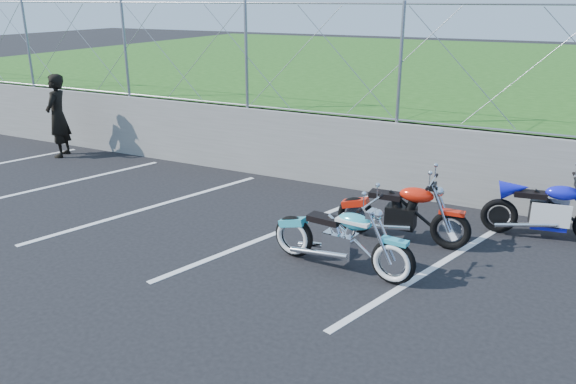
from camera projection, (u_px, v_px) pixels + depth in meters
The scene contains 9 objects.
ground at pixel (244, 258), 7.61m from camera, with size 90.00×90.00×0.00m, color black.
retaining_wall at pixel (342, 152), 10.34m from camera, with size 30.00×0.22×1.30m, color slate.
grass_field at pixel (453, 82), 18.76m from camera, with size 30.00×20.00×1.30m, color #205115.
chain_link_fence at pixel (345, 61), 9.80m from camera, with size 28.00×0.03×2.00m.
parking_lines at pixel (353, 247), 7.93m from camera, with size 18.29×4.31×0.01m.
cruiser_turquoise at pixel (343, 241), 7.17m from camera, with size 2.01×0.64×1.00m.
naked_orange at pixel (404, 214), 8.01m from camera, with size 1.94×0.66×0.97m.
sportbike_blue at pixel (548, 212), 8.13m from camera, with size 1.79×0.64×0.93m.
person_standing at pixel (58, 116), 12.21m from camera, with size 0.66×0.43×1.81m, color black.
Camera 1 is at (3.65, -5.87, 3.35)m, focal length 35.00 mm.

